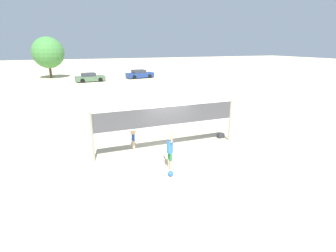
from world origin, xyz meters
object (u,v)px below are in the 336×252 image
Objects in this scene: parked_car_near at (90,78)px; parked_car_mid at (140,74)px; volleyball_net at (168,119)px; player_blocker at (133,129)px; player_spiker at (170,148)px; tree_left_cluster at (48,53)px; gear_bag at (221,136)px; volleyball at (171,174)px.

parked_car_near is 8.43m from parked_car_mid.
volleyball_net is 1.63× the size of parked_car_mid.
player_blocker is 0.47× the size of parked_car_near.
player_spiker is 0.45× the size of parked_car_near.
player_spiker is 34.32m from parked_car_mid.
tree_left_cluster is (-5.62, 7.20, 3.56)m from parked_car_near.
gear_bag is 29.46m from parked_car_near.
player_blocker is at bearing 153.77° from volleyball_net.
parked_car_near reaches higher than gear_bag.
gear_bag is (5.34, -0.28, -0.97)m from player_blocker.
player_blocker is at bearing 16.63° from player_spiker.
volleyball is 0.04× the size of tree_left_cluster.
volleyball_net is 32.05m from parked_car_mid.
volleyball is 0.05× the size of parked_car_near.
tree_left_cluster is at bearing 121.93° from parked_car_near.
tree_left_cluster is at bearing 99.99° from volleyball_net.
parked_car_mid is (8.22, 33.32, -0.40)m from player_spiker.
player_blocker is 8.80× the size of volleyball.
player_spiker is 3.12m from player_blocker.
volleyball is at bearing -96.31° from parked_car_near.
volleyball is at bearing -109.87° from volleyball_net.
volleyball_net is 1.76× the size of parked_car_near.
gear_bag is 0.06× the size of tree_left_cluster.
gear_bag is (3.66, 0.55, -1.59)m from volleyball_net.
player_spiker reaches higher than volleyball.
player_spiker reaches higher than parked_car_near.
player_spiker is (-0.79, -2.16, -0.69)m from volleyball_net.
player_blocker is at bearing -116.28° from parked_car_mid.
parked_car_near is 9.81m from tree_left_cluster.
parked_car_mid is 0.71× the size of tree_left_cluster.
volleyball_net is 37.51m from tree_left_cluster.
player_spiker is at bearing 16.63° from player_blocker.
parked_car_mid is at bearing 76.04° from volleyball.
gear_bag is 0.08× the size of parked_car_mid.
volleyball_net reaches higher than gear_bag.
tree_left_cluster reaches higher than volleyball_net.
volleyball_net is at bearing 63.77° from player_blocker.
player_blocker is (-0.89, 2.99, 0.07)m from player_spiker.
parked_car_mid reaches higher than volleyball.
volleyball_net is 19.51× the size of gear_bag.
player_blocker is at bearing -97.67° from parked_car_near.
parked_car_mid is 15.45m from tree_left_cluster.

